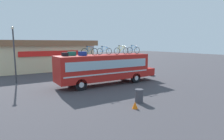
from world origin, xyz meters
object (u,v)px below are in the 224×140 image
object	(u,v)px
bus	(105,67)
luggage_bag_2	(72,54)
luggage_bag_3	(82,54)
rooftop_bicycle_2	(104,51)
rooftop_bicycle_3	(121,51)
street_lamp	(14,51)
rooftop_bicycle_4	(133,50)
trash_bin	(139,96)
traffic_cone	(135,105)
rooftop_bicycle_1	(90,52)
luggage_bag_1	(65,54)

from	to	relation	value
bus	luggage_bag_2	xyz separation A→B (m)	(-3.30, 0.34, 1.44)
luggage_bag_2	luggage_bag_3	xyz separation A→B (m)	(0.85, -0.45, -0.00)
luggage_bag_3	rooftop_bicycle_2	size ratio (longest dim) A/B	0.39
rooftop_bicycle_3	street_lamp	size ratio (longest dim) A/B	0.31
bus	rooftop_bicycle_2	xyz separation A→B (m)	(-0.05, 0.05, 1.61)
rooftop_bicycle_3	luggage_bag_2	bearing A→B (deg)	171.41
luggage_bag_3	rooftop_bicycle_3	world-z (taller)	rooftop_bicycle_3
rooftop_bicycle_4	trash_bin	distance (m)	8.15
rooftop_bicycle_2	traffic_cone	distance (m)	8.14
rooftop_bicycle_4	luggage_bag_2	bearing A→B (deg)	175.89
luggage_bag_3	rooftop_bicycle_3	bearing A→B (deg)	-4.19
rooftop_bicycle_2	traffic_cone	size ratio (longest dim) A/B	3.67
rooftop_bicycle_3	rooftop_bicycle_2	bearing A→B (deg)	164.87
luggage_bag_2	trash_bin	bearing A→B (deg)	-70.93
bus	luggage_bag_3	world-z (taller)	luggage_bag_3
luggage_bag_2	traffic_cone	bearing A→B (deg)	-80.24
rooftop_bicycle_1	rooftop_bicycle_2	xyz separation A→B (m)	(1.77, 0.36, -0.01)
rooftop_bicycle_1	rooftop_bicycle_2	distance (m)	1.81
trash_bin	traffic_cone	xyz separation A→B (m)	(-1.02, -0.84, -0.24)
luggage_bag_2	rooftop_bicycle_4	distance (m)	6.73
rooftop_bicycle_1	trash_bin	bearing A→B (deg)	-82.06
rooftop_bicycle_2	street_lamp	size ratio (longest dim) A/B	0.29
rooftop_bicycle_1	trash_bin	size ratio (longest dim) A/B	1.78
rooftop_bicycle_2	trash_bin	size ratio (longest dim) A/B	1.77
rooftop_bicycle_2	bus	bearing A→B (deg)	-43.88
bus	rooftop_bicycle_3	xyz separation A→B (m)	(1.65, -0.41, 1.63)
bus	rooftop_bicycle_3	world-z (taller)	rooftop_bicycle_3
luggage_bag_2	traffic_cone	distance (m)	8.21
luggage_bag_3	street_lamp	size ratio (longest dim) A/B	0.11
trash_bin	street_lamp	size ratio (longest dim) A/B	0.16
rooftop_bicycle_3	street_lamp	distance (m)	10.81
luggage_bag_3	rooftop_bicycle_4	world-z (taller)	rooftop_bicycle_4
luggage_bag_2	street_lamp	xyz separation A→B (m)	(-4.23, 4.95, 0.14)
luggage_bag_2	rooftop_bicycle_2	xyz separation A→B (m)	(3.25, -0.29, 0.17)
traffic_cone	rooftop_bicycle_4	bearing A→B (deg)	52.60
luggage_bag_3	trash_bin	world-z (taller)	luggage_bag_3
traffic_cone	rooftop_bicycle_2	bearing A→B (deg)	75.01
rooftop_bicycle_2	rooftop_bicycle_3	xyz separation A→B (m)	(1.71, -0.46, 0.02)
rooftop_bicycle_1	trash_bin	distance (m)	6.76
rooftop_bicycle_1	traffic_cone	distance (m)	7.58
rooftop_bicycle_1	traffic_cone	size ratio (longest dim) A/B	3.69
luggage_bag_1	luggage_bag_3	distance (m)	1.58
rooftop_bicycle_3	street_lamp	bearing A→B (deg)	148.18
luggage_bag_1	trash_bin	distance (m)	7.60
street_lamp	trash_bin	bearing A→B (deg)	-60.67
luggage_bag_2	traffic_cone	world-z (taller)	luggage_bag_2
rooftop_bicycle_4	rooftop_bicycle_2	bearing A→B (deg)	176.76
rooftop_bicycle_3	rooftop_bicycle_4	xyz separation A→B (m)	(1.76, 0.27, 0.01)
bus	trash_bin	world-z (taller)	bus
luggage_bag_3	street_lamp	world-z (taller)	street_lamp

